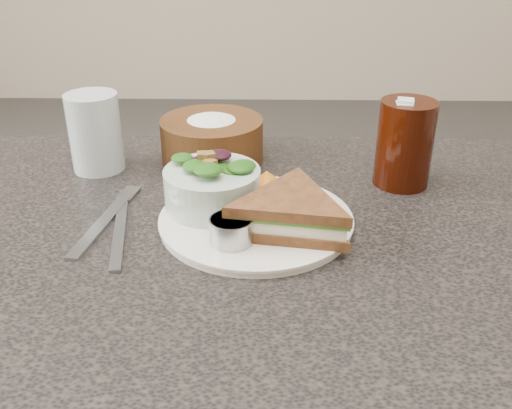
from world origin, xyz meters
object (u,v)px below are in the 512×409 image
at_px(bread_basket, 212,133).
at_px(water_glass, 95,132).
at_px(salad_bowl, 212,182).
at_px(dressing_ramekin, 231,231).
at_px(sandwich, 290,213).
at_px(cola_glass, 405,140).
at_px(dinner_plate, 256,221).

bearing_deg(bread_basket, water_glass, -167.58).
bearing_deg(water_glass, salad_bowl, -37.11).
bearing_deg(dressing_ramekin, water_glass, 133.27).
relative_size(dressing_ramekin, water_glass, 0.44).
height_order(sandwich, water_glass, water_glass).
relative_size(dressing_ramekin, bread_basket, 0.32).
relative_size(cola_glass, water_glass, 1.15).
distance_m(salad_bowl, cola_glass, 0.30).
height_order(sandwich, cola_glass, cola_glass).
bearing_deg(dinner_plate, bread_basket, 109.47).
distance_m(dinner_plate, sandwich, 0.06).
bearing_deg(cola_glass, salad_bowl, -159.57).
distance_m(bread_basket, cola_glass, 0.31).
xyz_separation_m(dinner_plate, water_glass, (-0.26, 0.18, 0.06)).
height_order(sandwich, bread_basket, bread_basket).
relative_size(dressing_ramekin, cola_glass, 0.39).
relative_size(dinner_plate, sandwich, 1.42).
relative_size(bread_basket, water_glass, 1.36).
bearing_deg(sandwich, salad_bowl, 158.30).
distance_m(salad_bowl, water_glass, 0.25).
height_order(dinner_plate, salad_bowl, salad_bowl).
xyz_separation_m(sandwich, water_glass, (-0.30, 0.21, 0.03)).
height_order(salad_bowl, water_glass, water_glass).
bearing_deg(bread_basket, cola_glass, -16.15).
relative_size(dinner_plate, bread_basket, 1.52).
height_order(dressing_ramekin, bread_basket, bread_basket).
height_order(salad_bowl, cola_glass, cola_glass).
relative_size(bread_basket, cola_glass, 1.19).
bearing_deg(water_glass, bread_basket, 12.42).
bearing_deg(salad_bowl, dressing_ramekin, -71.65).
relative_size(salad_bowl, cola_glass, 0.92).
xyz_separation_m(salad_bowl, dressing_ramekin, (0.03, -0.09, -0.02)).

